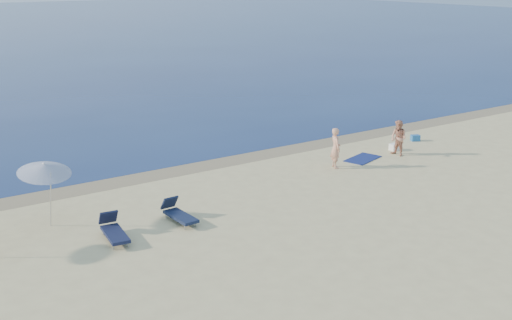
{
  "coord_description": "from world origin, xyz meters",
  "views": [
    {
      "loc": [
        -16.48,
        -4.78,
        8.47
      ],
      "look_at": [
        -2.36,
        16.0,
        1.0
      ],
      "focal_mm": 45.0,
      "sensor_mm": 36.0,
      "label": 1
    }
  ],
  "objects_px": {
    "person_left": "(336,148)",
    "person_right": "(399,138)",
    "blue_cooler": "(415,138)",
    "umbrella_near": "(44,169)"
  },
  "relations": [
    {
      "from": "person_left",
      "to": "person_right",
      "type": "distance_m",
      "value": 3.75
    },
    {
      "from": "blue_cooler",
      "to": "umbrella_near",
      "type": "height_order",
      "value": "umbrella_near"
    },
    {
      "from": "person_left",
      "to": "person_right",
      "type": "xyz_separation_m",
      "value": [
        3.74,
        -0.2,
        -0.06
      ]
    },
    {
      "from": "person_left",
      "to": "umbrella_near",
      "type": "bearing_deg",
      "value": 107.54
    },
    {
      "from": "umbrella_near",
      "to": "person_right",
      "type": "bearing_deg",
      "value": -10.63
    },
    {
      "from": "person_right",
      "to": "blue_cooler",
      "type": "relative_size",
      "value": 3.91
    },
    {
      "from": "person_left",
      "to": "person_right",
      "type": "relative_size",
      "value": 1.07
    },
    {
      "from": "person_right",
      "to": "blue_cooler",
      "type": "distance_m",
      "value": 3.16
    },
    {
      "from": "blue_cooler",
      "to": "umbrella_near",
      "type": "relative_size",
      "value": 0.18
    },
    {
      "from": "person_left",
      "to": "umbrella_near",
      "type": "distance_m",
      "value": 12.62
    }
  ]
}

